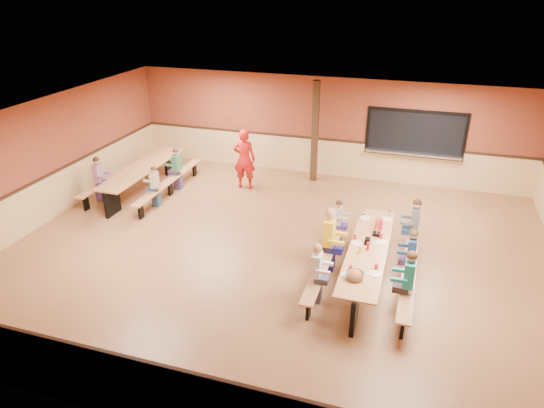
% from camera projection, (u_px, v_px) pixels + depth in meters
% --- Properties ---
extents(ground, '(12.00, 12.00, 0.00)m').
position_uv_depth(ground, '(277.00, 251.00, 10.91)').
color(ground, brown).
rests_on(ground, ground).
extents(room_envelope, '(12.04, 10.04, 3.02)m').
position_uv_depth(room_envelope, '(277.00, 224.00, 10.62)').
color(room_envelope, brown).
rests_on(room_envelope, ground).
extents(kitchen_pass_through, '(2.78, 0.28, 1.38)m').
position_uv_depth(kitchen_pass_through, '(415.00, 136.00, 13.85)').
color(kitchen_pass_through, black).
rests_on(kitchen_pass_through, ground).
extents(structural_post, '(0.18, 0.18, 3.00)m').
position_uv_depth(structural_post, '(315.00, 132.00, 14.12)').
color(structural_post, '#321F10').
rests_on(structural_post, ground).
extents(cafeteria_table_main, '(1.91, 3.70, 0.74)m').
position_uv_depth(cafeteria_table_main, '(367.00, 257.00, 9.68)').
color(cafeteria_table_main, '#B87849').
rests_on(cafeteria_table_main, ground).
extents(cafeteria_table_second, '(1.91, 3.70, 0.74)m').
position_uv_depth(cafeteria_table_second, '(143.00, 174.00, 13.75)').
color(cafeteria_table_second, '#B87849').
rests_on(cafeteria_table_second, ground).
extents(seated_child_white_left, '(0.37, 0.30, 1.21)m').
position_uv_depth(seated_child_white_left, '(316.00, 273.00, 9.02)').
color(seated_child_white_left, white).
rests_on(seated_child_white_left, ground).
extents(seated_adult_yellow, '(0.45, 0.37, 1.38)m').
position_uv_depth(seated_adult_yellow, '(329.00, 240.00, 9.99)').
color(seated_adult_yellow, yellow).
rests_on(seated_adult_yellow, ground).
extents(seated_child_grey_left, '(0.32, 0.26, 1.11)m').
position_uv_depth(seated_child_grey_left, '(338.00, 223.00, 10.95)').
color(seated_child_grey_left, '#ADADAD').
rests_on(seated_child_grey_left, ground).
extents(seated_child_teal_right, '(0.40, 0.32, 1.26)m').
position_uv_depth(seated_child_teal_right, '(408.00, 283.00, 8.69)').
color(seated_child_teal_right, teal).
rests_on(seated_child_teal_right, ground).
extents(seated_child_navy_right, '(0.35, 0.29, 1.18)m').
position_uv_depth(seated_child_navy_right, '(411.00, 258.00, 9.55)').
color(seated_child_navy_right, navy).
rests_on(seated_child_navy_right, ground).
extents(seated_child_char_right, '(0.40, 0.32, 1.26)m').
position_uv_depth(seated_child_char_right, '(414.00, 226.00, 10.66)').
color(seated_child_char_right, '#4E5457').
rests_on(seated_child_char_right, ground).
extents(seated_child_purple_sec, '(0.38, 0.31, 1.23)m').
position_uv_depth(seated_child_purple_sec, '(99.00, 179.00, 13.18)').
color(seated_child_purple_sec, '#97648A').
rests_on(seated_child_purple_sec, ground).
extents(seated_child_green_sec, '(0.37, 0.30, 1.21)m').
position_uv_depth(seated_child_green_sec, '(177.00, 169.00, 13.91)').
color(seated_child_green_sec, '#357255').
rests_on(seated_child_green_sec, ground).
extents(seated_child_tan_sec, '(0.32, 0.26, 1.11)m').
position_uv_depth(seated_child_tan_sec, '(155.00, 187.00, 12.85)').
color(seated_child_tan_sec, '#B2A68D').
rests_on(seated_child_tan_sec, ground).
extents(standing_woman, '(0.68, 0.49, 1.76)m').
position_uv_depth(standing_woman, '(244.00, 159.00, 13.87)').
color(standing_woman, red).
rests_on(standing_woman, ground).
extents(punch_pitcher, '(0.16, 0.16, 0.22)m').
position_uv_depth(punch_pitcher, '(379.00, 224.00, 10.28)').
color(punch_pitcher, red).
rests_on(punch_pitcher, cafeteria_table_main).
extents(chip_bowl, '(0.32, 0.32, 0.15)m').
position_uv_depth(chip_bowl, '(355.00, 275.00, 8.59)').
color(chip_bowl, orange).
rests_on(chip_bowl, cafeteria_table_main).
extents(napkin_dispenser, '(0.10, 0.14, 0.13)m').
position_uv_depth(napkin_dispenser, '(367.00, 241.00, 9.71)').
color(napkin_dispenser, black).
rests_on(napkin_dispenser, cafeteria_table_main).
extents(condiment_mustard, '(0.06, 0.06, 0.17)m').
position_uv_depth(condiment_mustard, '(360.00, 250.00, 9.35)').
color(condiment_mustard, yellow).
rests_on(condiment_mustard, cafeteria_table_main).
extents(condiment_ketchup, '(0.06, 0.06, 0.17)m').
position_uv_depth(condiment_ketchup, '(368.00, 246.00, 9.49)').
color(condiment_ketchup, '#B2140F').
rests_on(condiment_ketchup, cafeteria_table_main).
extents(table_paddle, '(0.16, 0.16, 0.56)m').
position_uv_depth(table_paddle, '(377.00, 229.00, 10.01)').
color(table_paddle, black).
rests_on(table_paddle, cafeteria_table_main).
extents(place_settings, '(0.65, 3.30, 0.11)m').
position_uv_depth(place_settings, '(369.00, 246.00, 9.57)').
color(place_settings, beige).
rests_on(place_settings, cafeteria_table_main).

